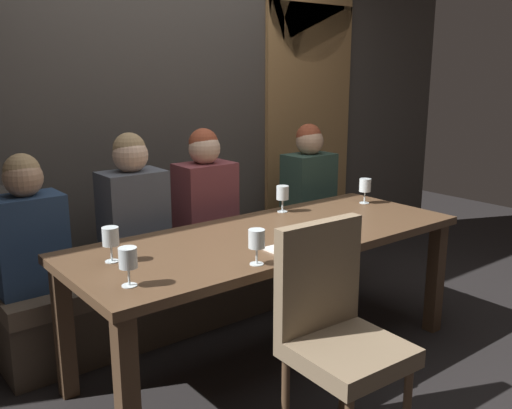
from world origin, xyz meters
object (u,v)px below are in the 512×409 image
(diner_near_end, at_px, (309,179))
(wine_glass_center_front, at_px, (257,240))
(banquette_bench, at_px, (202,284))
(wine_glass_near_left, at_px, (365,186))
(dining_table, at_px, (271,249))
(chair_near_side, at_px, (335,324))
(dessert_plate, at_px, (290,248))
(diner_redhead, at_px, (28,227))
(diner_far_end, at_px, (205,194))
(wine_glass_near_right, at_px, (283,194))
(wine_glass_center_back, at_px, (111,238))
(wine_glass_far_left, at_px, (128,259))

(diner_near_end, distance_m, wine_glass_center_front, 1.68)
(banquette_bench, bearing_deg, wine_glass_near_left, -30.31)
(dining_table, height_order, chair_near_side, chair_near_side)
(banquette_bench, distance_m, dessert_plate, 1.11)
(diner_redhead, relative_size, dessert_plate, 3.87)
(diner_far_end, xyz_separation_m, diner_near_end, (0.91, 0.00, -0.01))
(wine_glass_near_right, distance_m, wine_glass_near_left, 0.60)
(chair_near_side, height_order, diner_far_end, diner_far_end)
(wine_glass_near_left, height_order, dessert_plate, wine_glass_near_left)
(wine_glass_near_left, xyz_separation_m, dessert_plate, (-1.04, -0.43, -0.10))
(diner_near_end, height_order, wine_glass_center_front, diner_near_end)
(banquette_bench, distance_m, wine_glass_center_back, 1.22)
(dining_table, relative_size, dessert_plate, 11.58)
(dining_table, xyz_separation_m, wine_glass_center_back, (-0.86, 0.11, 0.20))
(wine_glass_center_front, distance_m, wine_glass_near_right, 0.97)
(wine_glass_center_front, distance_m, wine_glass_near_left, 1.38)
(diner_far_end, relative_size, wine_glass_near_left, 4.84)
(wine_glass_near_right, bearing_deg, banquette_bench, 132.92)
(diner_far_end, xyz_separation_m, wine_glass_near_left, (0.89, -0.55, 0.03))
(chair_near_side, bearing_deg, wine_glass_near_left, 36.71)
(diner_near_end, relative_size, wine_glass_center_front, 4.68)
(wine_glass_near_right, bearing_deg, diner_far_end, 128.59)
(dining_table, distance_m, wine_glass_far_left, 0.98)
(diner_far_end, distance_m, wine_glass_far_left, 1.35)
(diner_redhead, height_order, wine_glass_near_right, diner_redhead)
(banquette_bench, distance_m, wine_glass_near_right, 0.81)
(diner_near_end, xyz_separation_m, dessert_plate, (-1.06, -0.99, -0.06))
(chair_near_side, distance_m, diner_near_end, 1.89)
(diner_redhead, xyz_separation_m, wine_glass_center_back, (0.18, -0.63, 0.06))
(wine_glass_center_front, bearing_deg, diner_far_end, 68.64)
(diner_far_end, xyz_separation_m, wine_glass_far_left, (-0.98, -0.93, 0.03))
(diner_near_end, bearing_deg, wine_glass_far_left, -153.72)
(chair_near_side, xyz_separation_m, dessert_plate, (0.13, 0.44, 0.20))
(banquette_bench, relative_size, dessert_plate, 13.16)
(dining_table, xyz_separation_m, banquette_bench, (0.00, 0.70, -0.42))
(wine_glass_center_back, bearing_deg, chair_near_side, -53.29)
(wine_glass_center_front, height_order, wine_glass_far_left, same)
(wine_glass_near_left, bearing_deg, diner_redhead, 163.81)
(diner_far_end, height_order, wine_glass_near_right, diner_far_end)
(wine_glass_center_front, relative_size, wine_glass_near_left, 1.00)
(diner_redhead, bearing_deg, wine_glass_far_left, -83.13)
(chair_near_side, height_order, diner_redhead, diner_redhead)
(diner_redhead, bearing_deg, wine_glass_center_front, -57.34)
(diner_far_end, relative_size, wine_glass_center_back, 4.84)
(chair_near_side, height_order, wine_glass_near_left, chair_near_side)
(chair_near_side, relative_size, diner_near_end, 1.28)
(chair_near_side, distance_m, wine_glass_center_front, 0.50)
(chair_near_side, relative_size, wine_glass_near_left, 5.98)
(chair_near_side, height_order, diner_near_end, diner_near_end)
(banquette_bench, bearing_deg, dessert_plate, -96.61)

